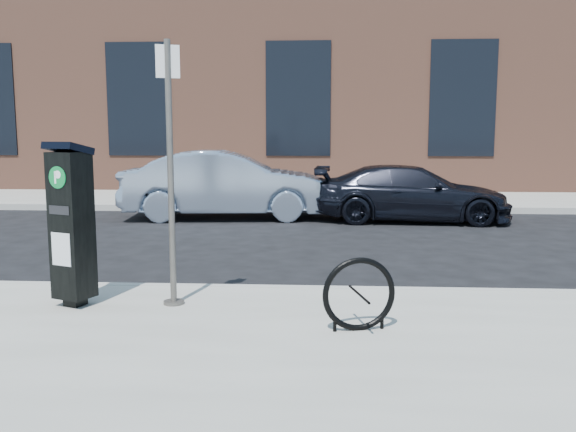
# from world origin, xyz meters

# --- Properties ---
(ground) EXTENTS (120.00, 120.00, 0.00)m
(ground) POSITION_xyz_m (0.00, 0.00, 0.00)
(ground) COLOR black
(ground) RESTS_ON ground
(sidewalk_far) EXTENTS (60.00, 12.00, 0.15)m
(sidewalk_far) POSITION_xyz_m (0.00, 14.00, 0.07)
(sidewalk_far) COLOR gray
(sidewalk_far) RESTS_ON ground
(curb_near) EXTENTS (60.00, 0.12, 0.16)m
(curb_near) POSITION_xyz_m (0.00, -0.02, 0.07)
(curb_near) COLOR #9E9B93
(curb_near) RESTS_ON ground
(curb_far) EXTENTS (60.00, 0.12, 0.16)m
(curb_far) POSITION_xyz_m (0.00, 8.02, 0.07)
(curb_far) COLOR #9E9B93
(curb_far) RESTS_ON ground
(building) EXTENTS (28.00, 10.05, 8.25)m
(building) POSITION_xyz_m (-0.00, 17.00, 4.15)
(building) COLOR brown
(building) RESTS_ON ground
(parking_kiosk) EXTENTS (0.50, 0.47, 1.73)m
(parking_kiosk) POSITION_xyz_m (-1.81, -0.94, 1.04)
(parking_kiosk) COLOR black
(parking_kiosk) RESTS_ON sidewalk_near
(sign_pole) EXTENTS (0.23, 0.22, 2.75)m
(sign_pole) POSITION_xyz_m (-0.78, -0.83, 1.52)
(sign_pole) COLOR #4D4844
(sign_pole) RESTS_ON sidewalk_near
(bike_rack) EXTENTS (0.69, 0.22, 0.69)m
(bike_rack) POSITION_xyz_m (1.14, -1.59, 0.49)
(bike_rack) COLOR black
(bike_rack) RESTS_ON sidewalk_near
(car_silver) EXTENTS (4.88, 2.06, 1.57)m
(car_silver) POSITION_xyz_m (-1.41, 6.82, 0.78)
(car_silver) COLOR #8999AF
(car_silver) RESTS_ON ground
(car_dark) EXTENTS (4.38, 1.97, 1.25)m
(car_dark) POSITION_xyz_m (2.77, 6.59, 0.62)
(car_dark) COLOR black
(car_dark) RESTS_ON ground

